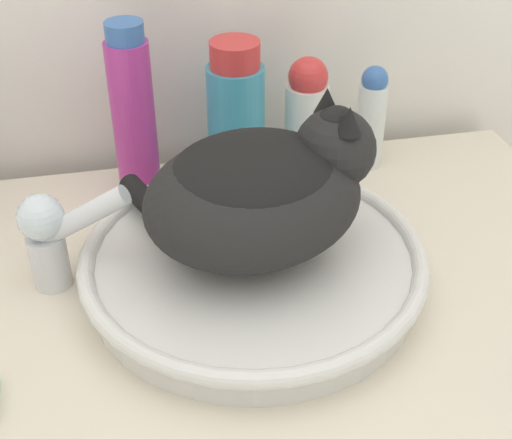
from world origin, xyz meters
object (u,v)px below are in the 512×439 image
cat (260,189)px  shampoo_bottle_tall (133,114)px  lotion_bottle_white (306,117)px  faucet (52,234)px  mouthwash_bottle (236,117)px  deodorant_stick (371,117)px

cat → shampoo_bottle_tall: size_ratio=1.18×
shampoo_bottle_tall → cat: bearing=-61.7°
cat → lotion_bottle_white: bearing=52.3°
faucet → lotion_bottle_white: bearing=39.7°
shampoo_bottle_tall → mouthwash_bottle: shampoo_bottle_tall is taller
cat → faucet: 0.24m
faucet → mouthwash_bottle: size_ratio=0.65×
cat → lotion_bottle_white: cat is taller
lotion_bottle_white → mouthwash_bottle: (-0.10, 0.00, 0.01)m
faucet → lotion_bottle_white: 0.39m
cat → lotion_bottle_white: 0.26m
cat → faucet: size_ratio=2.13×
cat → deodorant_stick: cat is taller
shampoo_bottle_tall → mouthwash_bottle: 0.14m
cat → faucet: cat is taller
faucet → lotion_bottle_white: size_ratio=0.76×
faucet → deodorant_stick: 0.48m
faucet → lotion_bottle_white: lotion_bottle_white is taller
mouthwash_bottle → cat: bearing=-93.7°
cat → lotion_bottle_white: size_ratio=1.62×
lotion_bottle_white → deodorant_stick: bearing=0.0°
cat → faucet: bearing=159.1°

